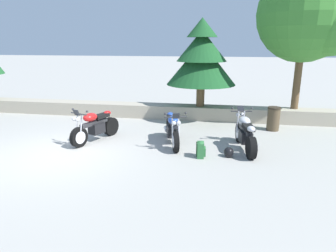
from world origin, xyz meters
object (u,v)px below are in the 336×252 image
(motorcycle_red_near_left, at_px, (95,126))
(pine_tree_mid_left, at_px, (202,57))
(rider_helmet, at_px, (229,152))
(motorcycle_blue_centre, at_px, (173,129))
(trash_bin, at_px, (273,119))
(rider_backpack, at_px, (201,149))
(motorcycle_silver_far_right, at_px, (245,134))
(leafy_tree_mid_right, at_px, (310,17))

(motorcycle_red_near_left, xyz_separation_m, pine_tree_mid_left, (3.14, 3.43, 2.05))
(motorcycle_red_near_left, distance_m, rider_helmet, 4.32)
(motorcycle_blue_centre, xyz_separation_m, trash_bin, (3.35, 2.15, -0.05))
(rider_helmet, bearing_deg, motorcycle_blue_centre, 154.74)
(motorcycle_blue_centre, distance_m, rider_backpack, 1.39)
(motorcycle_silver_far_right, distance_m, rider_helmet, 0.92)
(rider_backpack, distance_m, leafy_tree_mid_right, 6.80)
(motorcycle_silver_far_right, xyz_separation_m, pine_tree_mid_left, (-1.57, 3.42, 2.05))
(rider_helmet, relative_size, leafy_tree_mid_right, 0.05)
(motorcycle_red_near_left, height_order, motorcycle_blue_centre, same)
(leafy_tree_mid_right, bearing_deg, motorcycle_red_near_left, -153.36)
(leafy_tree_mid_right, bearing_deg, motorcycle_silver_far_right, -123.38)
(pine_tree_mid_left, xyz_separation_m, trash_bin, (2.73, -1.17, -2.10))
(leafy_tree_mid_right, bearing_deg, pine_tree_mid_left, -178.53)
(leafy_tree_mid_right, distance_m, trash_bin, 3.96)
(pine_tree_mid_left, bearing_deg, motorcycle_red_near_left, -132.52)
(motorcycle_silver_far_right, bearing_deg, motorcycle_blue_centre, 177.32)
(motorcycle_silver_far_right, relative_size, leafy_tree_mid_right, 0.39)
(motorcycle_blue_centre, distance_m, motorcycle_silver_far_right, 2.20)
(rider_backpack, xyz_separation_m, rider_helmet, (0.77, 0.18, -0.11))
(leafy_tree_mid_right, height_order, trash_bin, leafy_tree_mid_right)
(rider_helmet, distance_m, pine_tree_mid_left, 4.90)
(motorcycle_silver_far_right, bearing_deg, motorcycle_red_near_left, -179.92)
(motorcycle_red_near_left, bearing_deg, rider_backpack, -14.24)
(leafy_tree_mid_right, relative_size, trash_bin, 6.13)
(trash_bin, bearing_deg, motorcycle_silver_far_right, -117.25)
(motorcycle_silver_far_right, relative_size, pine_tree_mid_left, 0.59)
(trash_bin, bearing_deg, rider_backpack, -127.45)
(leafy_tree_mid_right, bearing_deg, trash_bin, -132.44)
(motorcycle_silver_far_right, bearing_deg, rider_backpack, -144.51)
(motorcycle_red_near_left, bearing_deg, leafy_tree_mid_right, 26.64)
(pine_tree_mid_left, distance_m, leafy_tree_mid_right, 4.16)
(leafy_tree_mid_right, bearing_deg, rider_helmet, -123.42)
(leafy_tree_mid_right, xyz_separation_m, trash_bin, (-1.16, -1.27, -3.56))
(motorcycle_silver_far_right, height_order, pine_tree_mid_left, pine_tree_mid_left)
(motorcycle_blue_centre, height_order, rider_helmet, motorcycle_blue_centre)
(motorcycle_blue_centre, bearing_deg, rider_helmet, -25.26)
(rider_helmet, distance_m, trash_bin, 3.40)
(rider_helmet, bearing_deg, motorcycle_red_near_left, 170.60)
(rider_backpack, bearing_deg, trash_bin, 52.55)
(motorcycle_red_near_left, relative_size, motorcycle_silver_far_right, 0.96)
(motorcycle_red_near_left, relative_size, motorcycle_blue_centre, 0.98)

